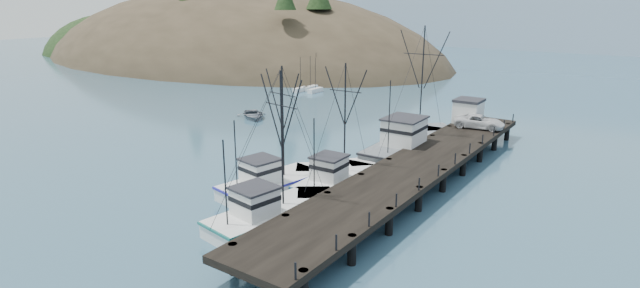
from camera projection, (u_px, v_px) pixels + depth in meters
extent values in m
plane|color=#31576E|center=(165.00, 209.00, 39.31)|extent=(400.00, 400.00, 0.00)
cube|color=black|center=(415.00, 167.00, 43.78)|extent=(6.00, 44.00, 0.50)
cylinder|color=black|center=(233.00, 259.00, 29.63)|extent=(0.56, 0.56, 2.00)
cylinder|color=black|center=(303.00, 287.00, 26.78)|extent=(0.56, 0.56, 2.00)
cylinder|color=black|center=(286.00, 229.00, 33.57)|extent=(0.56, 0.56, 2.00)
cylinder|color=black|center=(352.00, 250.00, 30.72)|extent=(0.56, 0.56, 2.00)
cylinder|color=black|center=(327.00, 205.00, 37.52)|extent=(0.56, 0.56, 2.00)
cylinder|color=black|center=(389.00, 221.00, 34.67)|extent=(0.56, 0.56, 2.00)
cylinder|color=black|center=(361.00, 185.00, 41.46)|extent=(0.56, 0.56, 2.00)
cylinder|color=black|center=(419.00, 199.00, 38.61)|extent=(0.56, 0.56, 2.00)
cylinder|color=black|center=(389.00, 169.00, 45.41)|extent=(0.56, 0.56, 2.00)
cylinder|color=black|center=(443.00, 180.00, 42.56)|extent=(0.56, 0.56, 2.00)
cylinder|color=black|center=(412.00, 156.00, 49.36)|extent=(0.56, 0.56, 2.00)
cylinder|color=black|center=(463.00, 165.00, 46.50)|extent=(0.56, 0.56, 2.00)
cylinder|color=black|center=(432.00, 144.00, 53.30)|extent=(0.56, 0.56, 2.00)
cylinder|color=black|center=(480.00, 152.00, 50.45)|extent=(0.56, 0.56, 2.00)
cylinder|color=black|center=(449.00, 134.00, 57.25)|extent=(0.56, 0.56, 2.00)
cylinder|color=black|center=(495.00, 141.00, 54.40)|extent=(0.56, 0.56, 2.00)
cylinder|color=black|center=(464.00, 126.00, 61.19)|extent=(0.56, 0.56, 2.00)
cylinder|color=black|center=(507.00, 132.00, 58.34)|extent=(0.56, 0.56, 2.00)
ellipsoid|color=#382D1E|center=(231.00, 81.00, 140.91)|extent=(132.00, 78.00, 51.00)
ellipsoid|color=black|center=(228.00, 64.00, 145.70)|extent=(109.20, 62.40, 41.60)
ellipsoid|color=black|center=(120.00, 66.00, 155.98)|extent=(57.60, 39.60, 32.40)
cube|color=beige|center=(265.00, 72.00, 103.95)|extent=(4.00, 5.00, 2.80)
cube|color=beige|center=(256.00, 68.00, 110.40)|extent=(4.00, 5.00, 2.80)
cube|color=beige|center=(298.00, 71.00, 106.49)|extent=(4.00, 5.00, 2.80)
cube|color=#9EB2C6|center=(596.00, 49.00, 167.98)|extent=(360.00, 40.00, 26.00)
cube|color=silver|center=(465.00, 40.00, 207.23)|extent=(180.00, 25.00, 18.00)
cube|color=white|center=(315.00, 91.00, 88.96)|extent=(1.00, 3.50, 0.90)
cylinder|color=black|center=(315.00, 75.00, 88.16)|extent=(0.08, 0.08, 6.00)
cube|color=white|center=(272.00, 74.00, 109.89)|extent=(1.00, 3.50, 0.90)
cylinder|color=black|center=(271.00, 60.00, 109.08)|extent=(0.08, 0.08, 6.00)
cube|color=white|center=(301.00, 90.00, 89.79)|extent=(1.00, 3.50, 0.90)
cylinder|color=black|center=(300.00, 74.00, 88.99)|extent=(0.08, 0.08, 6.00)
cube|color=white|center=(316.00, 83.00, 97.24)|extent=(1.00, 3.50, 0.90)
cylinder|color=black|center=(316.00, 68.00, 96.43)|extent=(0.08, 0.08, 6.00)
cube|color=white|center=(325.00, 77.00, 104.79)|extent=(1.00, 3.50, 0.90)
cylinder|color=black|center=(325.00, 63.00, 103.98)|extent=(0.08, 0.08, 6.00)
cube|color=white|center=(310.00, 88.00, 91.30)|extent=(1.00, 3.50, 0.90)
cylinder|color=black|center=(310.00, 73.00, 90.50)|extent=(0.08, 0.08, 6.00)
cube|color=white|center=(269.00, 219.00, 36.33)|extent=(5.12, 9.82, 1.60)
cube|color=white|center=(314.00, 201.00, 39.55)|extent=(3.60, 3.60, 1.60)
cube|color=#196760|center=(268.00, 210.00, 36.13)|extent=(5.24, 10.07, 0.18)
cube|color=silver|center=(255.00, 201.00, 35.02)|extent=(2.95, 3.02, 1.90)
cube|color=#26262B|center=(254.00, 188.00, 34.73)|extent=(3.20, 3.29, 0.16)
cylinder|color=black|center=(282.00, 139.00, 35.73)|extent=(0.14, 0.14, 9.90)
cylinder|color=black|center=(225.00, 183.00, 32.81)|extent=(0.10, 0.10, 5.94)
cube|color=white|center=(272.00, 187.00, 42.51)|extent=(5.34, 9.62, 1.60)
cube|color=white|center=(311.00, 175.00, 45.54)|extent=(3.59, 3.59, 1.60)
cube|color=#2623A0|center=(271.00, 180.00, 42.31)|extent=(5.46, 9.86, 0.18)
cube|color=silver|center=(260.00, 171.00, 41.24)|extent=(3.01, 3.01, 1.90)
cube|color=#26262B|center=(260.00, 159.00, 40.96)|extent=(3.27, 3.28, 0.16)
cylinder|color=black|center=(283.00, 122.00, 41.91)|extent=(0.14, 0.14, 9.42)
cylinder|color=black|center=(236.00, 155.00, 39.17)|extent=(0.10, 0.10, 5.65)
cube|color=white|center=(336.00, 184.00, 43.40)|extent=(3.69, 9.01, 1.60)
cube|color=white|center=(361.00, 170.00, 46.98)|extent=(3.43, 3.43, 1.60)
cube|color=navy|center=(336.00, 176.00, 43.21)|extent=(3.76, 9.24, 0.18)
cube|color=silver|center=(329.00, 168.00, 42.00)|extent=(2.47, 2.58, 1.90)
cube|color=#26262B|center=(329.00, 156.00, 41.71)|extent=(2.68, 2.82, 0.16)
cylinder|color=black|center=(345.00, 118.00, 42.96)|extent=(0.14, 0.14, 9.52)
cylinder|color=black|center=(314.00, 153.00, 39.63)|extent=(0.10, 0.10, 5.71)
cube|color=slate|center=(410.00, 150.00, 52.05)|extent=(5.09, 13.98, 2.20)
cube|color=slate|center=(435.00, 136.00, 57.60)|extent=(4.82, 4.82, 2.20)
cube|color=black|center=(411.00, 141.00, 51.77)|extent=(5.19, 14.34, 0.18)
cube|color=silver|center=(404.00, 132.00, 49.96)|extent=(3.45, 3.98, 2.60)
cube|color=#26262B|center=(405.00, 118.00, 49.58)|extent=(3.75, 4.34, 0.16)
cylinder|color=black|center=(422.00, 82.00, 51.86)|extent=(0.14, 0.14, 11.52)
cylinder|color=black|center=(389.00, 117.00, 46.51)|extent=(0.10, 0.10, 6.91)
cube|color=silver|center=(468.00, 112.00, 58.26)|extent=(2.80, 3.00, 2.50)
cube|color=#26262B|center=(469.00, 100.00, 57.87)|extent=(3.00, 3.20, 0.30)
imported|color=silver|center=(479.00, 122.00, 55.77)|extent=(5.78, 3.32, 1.52)
imported|color=slate|center=(253.00, 118.00, 69.62)|extent=(7.17, 6.94, 1.21)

